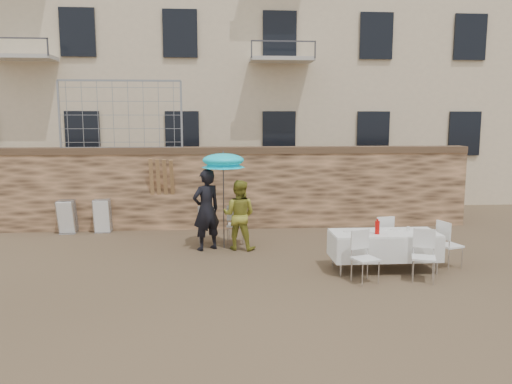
{
  "coord_description": "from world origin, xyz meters",
  "views": [
    {
      "loc": [
        -0.41,
        -8.65,
        3.0
      ],
      "look_at": [
        0.4,
        2.2,
        1.4
      ],
      "focal_mm": 35.0,
      "sensor_mm": 36.0,
      "label": 1
    }
  ],
  "objects": [
    {
      "name": "man_suit",
      "position": [
        -0.71,
        2.63,
        0.94
      ],
      "size": [
        0.82,
        0.74,
        1.87
      ],
      "primitive_type": "imported",
      "rotation": [
        0.0,
        0.0,
        3.68
      ],
      "color": "black",
      "rests_on": "ground"
    },
    {
      "name": "umbrella",
      "position": [
        -0.31,
        2.73,
        2.0
      ],
      "size": [
        1.0,
        1.0,
        2.12
      ],
      "color": "#3F3F44",
      "rests_on": "ground"
    },
    {
      "name": "wood_planks",
      "position": [
        -1.9,
        4.76,
        1.0
      ],
      "size": [
        0.7,
        0.2,
        2.0
      ],
      "primitive_type": null,
      "color": "#A37749",
      "rests_on": "ground"
    },
    {
      "name": "chair_stack_left",
      "position": [
        -4.4,
        4.69,
        0.46
      ],
      "size": [
        0.46,
        0.47,
        0.92
      ],
      "primitive_type": null,
      "color": "white",
      "rests_on": "ground"
    },
    {
      "name": "apartment_building",
      "position": [
        0.0,
        12.0,
        7.5
      ],
      "size": [
        20.0,
        8.0,
        15.0
      ],
      "primitive_type": "cube",
      "color": "beige",
      "rests_on": "ground"
    },
    {
      "name": "table_chair_front_left",
      "position": [
        2.25,
        0.04,
        0.48
      ],
      "size": [
        0.61,
        0.61,
        0.96
      ],
      "primitive_type": null,
      "rotation": [
        0.0,
        0.0,
        0.34
      ],
      "color": "white",
      "rests_on": "ground"
    },
    {
      "name": "table_chair_side",
      "position": [
        4.25,
        0.89,
        0.48
      ],
      "size": [
        0.6,
        0.6,
        0.96
      ],
      "primitive_type": null,
      "rotation": [
        0.0,
        0.0,
        1.86
      ],
      "color": "white",
      "rests_on": "ground"
    },
    {
      "name": "woman_dress",
      "position": [
        0.04,
        2.63,
        0.81
      ],
      "size": [
        0.93,
        0.82,
        1.61
      ],
      "primitive_type": "imported",
      "rotation": [
        0.0,
        0.0,
        2.82
      ],
      "color": "gold",
      "rests_on": "ground"
    },
    {
      "name": "ground",
      "position": [
        0.0,
        0.0,
        0.0
      ],
      "size": [
        80.0,
        80.0,
        0.0
      ],
      "primitive_type": "plane",
      "color": "brown",
      "rests_on": "ground"
    },
    {
      "name": "soda_bottle",
      "position": [
        2.65,
        0.64,
        0.91
      ],
      "size": [
        0.09,
        0.09,
        0.26
      ],
      "primitive_type": "cylinder",
      "color": "red",
      "rests_on": "banquet_table"
    },
    {
      "name": "banquet_table",
      "position": [
        2.85,
        0.79,
        0.73
      ],
      "size": [
        2.1,
        0.85,
        0.78
      ],
      "color": "white",
      "rests_on": "ground"
    },
    {
      "name": "chain_link_fence",
      "position": [
        -3.0,
        5.0,
        3.1
      ],
      "size": [
        3.2,
        0.06,
        1.8
      ],
      "primitive_type": null,
      "color": "gray",
      "rests_on": "stone_wall"
    },
    {
      "name": "table_chair_back",
      "position": [
        3.05,
        1.59,
        0.48
      ],
      "size": [
        0.56,
        0.56,
        0.96
      ],
      "primitive_type": null,
      "rotation": [
        0.0,
        0.0,
        3.31
      ],
      "color": "white",
      "rests_on": "ground"
    },
    {
      "name": "couple_chair_left",
      "position": [
        -0.71,
        3.18,
        0.48
      ],
      "size": [
        0.49,
        0.49,
        0.96
      ],
      "primitive_type": null,
      "rotation": [
        0.0,
        0.0,
        3.11
      ],
      "color": "white",
      "rests_on": "ground"
    },
    {
      "name": "table_chair_front_right",
      "position": [
        3.35,
        0.04,
        0.48
      ],
      "size": [
        0.62,
        0.62,
        0.96
      ],
      "primitive_type": null,
      "rotation": [
        0.0,
        0.0,
        -0.36
      ],
      "color": "white",
      "rests_on": "ground"
    },
    {
      "name": "stone_wall",
      "position": [
        0.0,
        5.0,
        1.1
      ],
      "size": [
        13.0,
        0.5,
        2.2
      ],
      "primitive_type": "cube",
      "color": "#8C6646",
      "rests_on": "ground"
    },
    {
      "name": "couple_chair_right",
      "position": [
        -0.01,
        3.18,
        0.48
      ],
      "size": [
        0.54,
        0.54,
        0.96
      ],
      "primitive_type": null,
      "rotation": [
        0.0,
        0.0,
        3.0
      ],
      "color": "white",
      "rests_on": "ground"
    },
    {
      "name": "chair_stack_right",
      "position": [
        -3.5,
        4.69,
        0.46
      ],
      "size": [
        0.46,
        0.4,
        0.92
      ],
      "primitive_type": null,
      "color": "white",
      "rests_on": "ground"
    }
  ]
}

